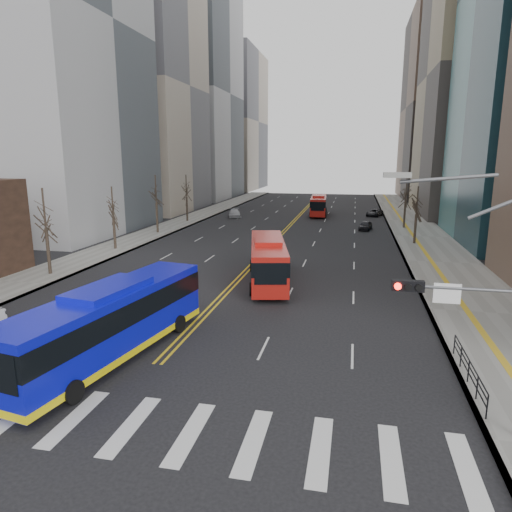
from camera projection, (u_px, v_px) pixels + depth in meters
ground at (102, 421)px, 17.41m from camera, size 220.00×220.00×0.00m
sidewalk_right at (422, 237)px, 56.78m from camera, size 7.00×130.00×0.15m
sidewalk_left at (166, 228)px, 63.75m from camera, size 5.00×130.00×0.15m
crosswalk at (102, 421)px, 17.41m from camera, size 26.70×4.00×0.01m
centerline at (293, 222)px, 69.93m from camera, size 0.55×100.00×0.01m
office_towers at (307, 72)px, 77.68m from camera, size 83.00×134.00×58.00m
signal_mast at (492, 309)px, 15.45m from camera, size 5.37×0.37×9.39m
pedestrian_railing at (469, 368)px, 20.03m from camera, size 0.06×6.06×1.02m
street_trees at (206, 202)px, 50.83m from camera, size 35.20×47.20×7.60m
blue_bus at (111, 320)px, 22.55m from camera, size 4.85×13.29×3.76m
red_bus_near at (268, 258)px, 36.20m from camera, size 5.04×11.69×3.61m
red_bus_far at (318, 204)px, 77.71m from camera, size 3.18×10.98×3.45m
car_dark_mid at (366, 225)px, 62.43m from camera, size 2.14×3.87×1.25m
car_silver at (234, 213)px, 75.55m from camera, size 2.97×4.86×1.32m
car_dark_far at (374, 213)px, 76.79m from camera, size 3.25×4.59×1.16m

